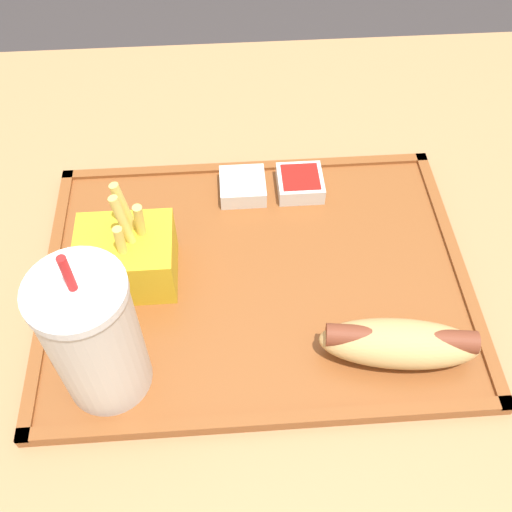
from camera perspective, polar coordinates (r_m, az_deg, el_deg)
ground_plane at (r=1.26m, az=2.10°, el=-21.98°), size 8.00×8.00×0.00m
dining_table at (r=0.92m, az=2.76°, el=-15.98°), size 1.08×0.90×0.71m
food_tray at (r=0.61m, az=-0.00°, el=-1.99°), size 0.43×0.32×0.01m
soda_cup at (r=0.50m, az=-15.15°, el=-7.51°), size 0.08×0.08×0.18m
hot_dog_far at (r=0.55m, az=13.51°, el=-8.05°), size 0.15×0.07×0.04m
fries_carton at (r=0.60m, az=-12.17°, el=-0.06°), size 0.09×0.08×0.11m
sauce_cup_mayo at (r=0.68m, az=-1.28°, el=6.69°), size 0.05×0.05×0.02m
sauce_cup_ketchup at (r=0.68m, az=4.21°, el=6.97°), size 0.05×0.05×0.02m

